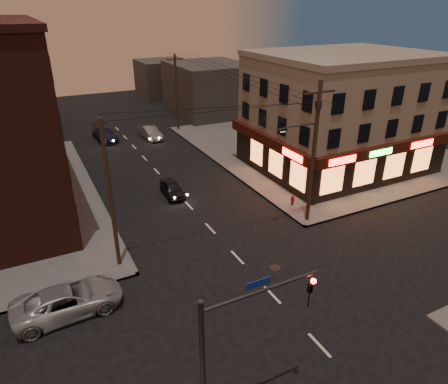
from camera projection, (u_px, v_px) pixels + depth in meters
ground at (272, 295)px, 21.84m from camera, size 120.00×120.00×0.00m
sidewalk_ne at (314, 146)px, 44.49m from camera, size 24.00×28.00×0.15m
pizza_building at (340, 112)px, 36.90m from camera, size 15.85×12.85×10.50m
bg_building_ne_a at (209, 89)px, 56.71m from camera, size 10.00×12.00×7.00m
bg_building_ne_b at (164, 79)px, 67.39m from camera, size 8.00×8.00×6.00m
utility_pole_main at (313, 146)px, 26.79m from camera, size 4.20×0.44×10.00m
utility_pole_far at (176, 93)px, 48.43m from camera, size 0.26×0.26×9.00m
utility_pole_west at (111, 197)px, 22.31m from camera, size 0.24×0.24×9.00m
traffic_signal at (231, 345)px, 13.27m from camera, size 4.49×0.32×6.47m
suv_cross at (68, 300)px, 20.32m from camera, size 5.54×2.76×1.51m
sedan_near at (172, 189)px, 32.92m from camera, size 1.65×3.67×1.22m
sedan_mid at (150, 133)px, 46.86m from camera, size 1.91×4.42×1.41m
sedan_far at (105, 134)px, 46.26m from camera, size 2.37×5.23×1.49m
fire_hydrant at (293, 200)px, 31.19m from camera, size 0.34×0.34×0.75m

